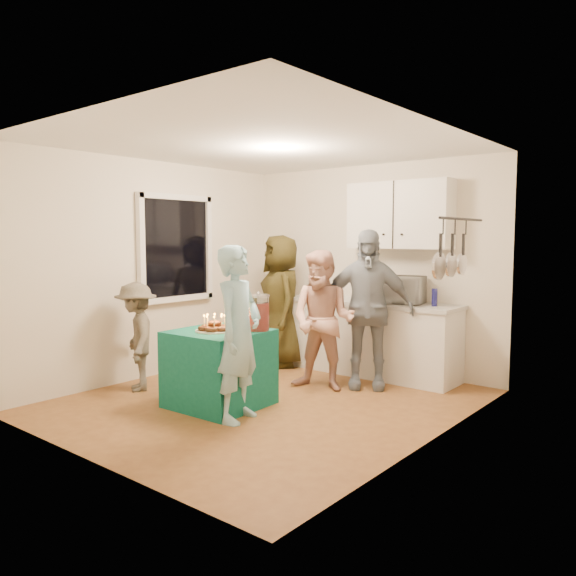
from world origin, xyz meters
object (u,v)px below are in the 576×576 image
Objects in this scene: counter at (369,339)px; woman_back_left at (281,301)px; child_near_left at (136,336)px; man_birthday at (238,333)px; microwave at (399,290)px; woman_back_right at (366,309)px; party_table at (219,368)px; punch_jar at (258,314)px; woman_back_center at (323,320)px.

counter is 1.28× the size of woman_back_left.
counter is at bearing 50.89° from woman_back_left.
man_birthday is at bearing 31.27° from child_near_left.
microwave is 0.34× the size of woman_back_left.
party_table is at bearing -146.91° from woman_back_right.
punch_jar is (-0.57, -1.84, -0.14)m from microwave.
man_birthday is 0.94× the size of woman_back_left.
punch_jar is 0.91m from woman_back_center.
woman_back_left is at bearing 122.46° from punch_jar.
woman_back_left is (-1.13, -0.35, 0.43)m from counter.
party_table is 0.68m from punch_jar.
microwave is at bearing -25.20° from man_birthday.
woman_back_right reaches higher than man_birthday.
man_birthday is at bearing -26.29° from woman_back_left.
woman_back_left is at bearing 141.21° from woman_back_right.
woman_back_center reaches higher than counter.
counter is 2.78m from child_near_left.
microwave is 2.37m from party_table.
man_birthday reaches higher than counter.
woman_back_left is at bearing 14.72° from man_birthday.
counter is 3.81× the size of microwave.
woman_back_right reaches higher than punch_jar.
counter is 1.02m from woman_back_center.
microwave is 0.32× the size of woman_back_right.
woman_back_right reaches higher than woman_back_center.
microwave is at bearing 80.80° from child_near_left.
woman_back_center is (-0.01, 1.34, -0.03)m from man_birthday.
man_birthday is 2.24m from woman_back_left.
party_table is 0.50× the size of woman_back_left.
woman_back_left is at bearing 110.39° from party_table.
woman_back_center is (1.11, -0.61, -0.08)m from woman_back_left.
counter is at bearing -15.57° from man_birthday.
counter is 1.84× the size of child_near_left.
microwave is 3.06m from child_near_left.
punch_jar is at bearing -23.67° from woman_back_left.
child_near_left reaches higher than counter.
microwave reaches higher than party_table.
counter is 0.79m from woman_back_right.
woman_back_right is at bearing 69.35° from punch_jar.
microwave reaches higher than counter.
man_birthday is 1.75m from woman_back_right.
party_table is 2.50× the size of punch_jar.
man_birthday is at bearing -113.66° from microwave.
woman_back_left reaches higher than man_birthday.
woman_back_right is at bearing -62.94° from counter.
child_near_left is at bearing -167.90° from woman_back_right.
counter is at bearing 76.95° from party_table.
child_near_left is at bearing -162.99° from punch_jar.
party_table is 0.48× the size of woman_back_right.
child_near_left is at bearing -69.74° from woman_back_left.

